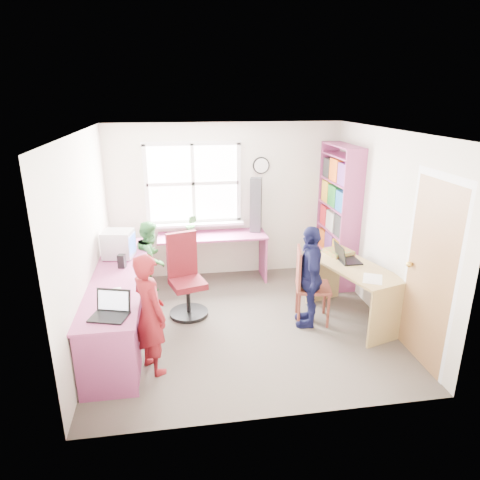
{
  "coord_description": "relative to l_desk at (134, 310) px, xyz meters",
  "views": [
    {
      "loc": [
        -0.78,
        -4.77,
        2.79
      ],
      "look_at": [
        0.0,
        0.25,
        1.05
      ],
      "focal_mm": 32.0,
      "sensor_mm": 36.0,
      "label": 1
    }
  ],
  "objects": [
    {
      "name": "room",
      "position": [
        1.32,
        0.38,
        0.76
      ],
      "size": [
        3.64,
        3.44,
        2.44
      ],
      "color": "#463E37",
      "rests_on": "ground"
    },
    {
      "name": "l_desk",
      "position": [
        0.0,
        0.0,
        0.0
      ],
      "size": [
        2.38,
        2.95,
        0.75
      ],
      "color": "#A7437A",
      "rests_on": "ground"
    },
    {
      "name": "right_desk",
      "position": [
        2.72,
        0.19,
        0.08
      ],
      "size": [
        0.94,
        1.4,
        0.74
      ],
      "rotation": [
        0.0,
        0.0,
        0.3
      ],
      "color": "tan",
      "rests_on": "ground"
    },
    {
      "name": "bookshelf",
      "position": [
        2.96,
        1.47,
        0.55
      ],
      "size": [
        0.3,
        1.02,
        2.1
      ],
      "color": "#A7437A",
      "rests_on": "ground"
    },
    {
      "name": "swivel_chair",
      "position": [
        0.61,
        0.7,
        0.02
      ],
      "size": [
        0.63,
        0.63,
        1.1
      ],
      "rotation": [
        0.0,
        0.0,
        0.29
      ],
      "color": "black",
      "rests_on": "ground"
    },
    {
      "name": "wooden_chair",
      "position": [
        2.13,
        0.27,
        0.07
      ],
      "size": [
        0.5,
        0.5,
        0.98
      ],
      "rotation": [
        0.0,
        0.0,
        -0.21
      ],
      "color": "brown",
      "rests_on": "ground"
    },
    {
      "name": "crt_monitor",
      "position": [
        -0.23,
        0.95,
        0.48
      ],
      "size": [
        0.42,
        0.39,
        0.36
      ],
      "rotation": [
        0.0,
        0.0,
        -0.19
      ],
      "color": "silver",
      "rests_on": "l_desk"
    },
    {
      "name": "laptop_left",
      "position": [
        -0.14,
        -0.64,
        0.35
      ],
      "size": [
        0.41,
        0.37,
        0.24
      ],
      "rotation": [
        0.0,
        0.0,
        -0.29
      ],
      "color": "black",
      "rests_on": "l_desk"
    },
    {
      "name": "laptop_right",
      "position": [
        2.66,
        0.39,
        0.34
      ],
      "size": [
        0.29,
        0.35,
        0.24
      ],
      "rotation": [
        0.0,
        0.0,
        1.58
      ],
      "color": "black",
      "rests_on": "right_desk"
    },
    {
      "name": "speaker_a",
      "position": [
        -0.16,
        0.58,
        0.38
      ],
      "size": [
        0.1,
        0.1,
        0.17
      ],
      "rotation": [
        0.0,
        0.0,
        -0.24
      ],
      "color": "black",
      "rests_on": "l_desk"
    },
    {
      "name": "speaker_b",
      "position": [
        -0.17,
        1.13,
        0.38
      ],
      "size": [
        0.1,
        0.1,
        0.17
      ],
      "rotation": [
        0.0,
        0.0,
        -0.16
      ],
      "color": "black",
      "rests_on": "l_desk"
    },
    {
      "name": "cd_tower",
      "position": [
        1.75,
        1.78,
        0.72
      ],
      "size": [
        0.21,
        0.2,
        0.85
      ],
      "rotation": [
        0.0,
        0.0,
        -0.32
      ],
      "color": "black",
      "rests_on": "l_desk"
    },
    {
      "name": "game_box",
      "position": [
        2.67,
        0.64,
        0.31
      ],
      "size": [
        0.38,
        0.38,
        0.06
      ],
      "rotation": [
        0.0,
        0.0,
        0.28
      ],
      "color": "red",
      "rests_on": "right_desk"
    },
    {
      "name": "paper_a",
      "position": [
        -0.18,
        -0.17,
        0.3
      ],
      "size": [
        0.28,
        0.34,
        0.0
      ],
      "rotation": [
        0.0,
        0.0,
        0.28
      ],
      "color": "white",
      "rests_on": "l_desk"
    },
    {
      "name": "paper_b",
      "position": [
        2.77,
        -0.2,
        0.29
      ],
      "size": [
        0.33,
        0.37,
        0.0
      ],
      "rotation": [
        0.0,
        0.0,
        -0.47
      ],
      "color": "white",
      "rests_on": "right_desk"
    },
    {
      "name": "potted_plant",
      "position": [
        0.75,
        1.77,
        0.45
      ],
      "size": [
        0.19,
        0.17,
        0.31
      ],
      "primitive_type": "imported",
      "rotation": [
        0.0,
        0.0,
        -0.17
      ],
      "color": "#317B32",
      "rests_on": "l_desk"
    },
    {
      "name": "person_red",
      "position": [
        0.21,
        -0.5,
        0.2
      ],
      "size": [
        0.52,
        0.57,
        1.32
      ],
      "primitive_type": "imported",
      "rotation": [
        0.0,
        0.0,
        2.13
      ],
      "color": "maroon",
      "rests_on": "ground"
    },
    {
      "name": "person_green",
      "position": [
        0.14,
        1.3,
        0.1
      ],
      "size": [
        0.53,
        0.62,
        1.12
      ],
      "primitive_type": "imported",
      "rotation": [
        0.0,
        0.0,
        1.36
      ],
      "color": "#2F7734",
      "rests_on": "ground"
    },
    {
      "name": "person_navy",
      "position": [
        2.13,
        0.18,
        0.19
      ],
      "size": [
        0.47,
        0.81,
        1.3
      ],
      "primitive_type": "imported",
      "rotation": [
        0.0,
        0.0,
        -1.78
      ],
      "color": "#13153E",
      "rests_on": "ground"
    }
  ]
}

